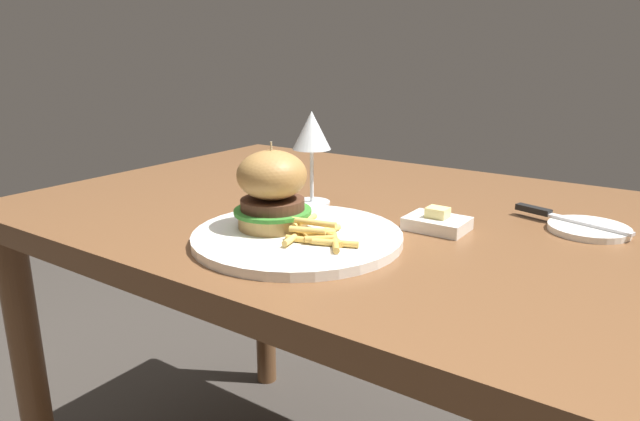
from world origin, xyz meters
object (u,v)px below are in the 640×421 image
at_px(wine_glass, 312,135).
at_px(bread_plate, 589,229).
at_px(table_knife, 560,217).
at_px(butter_dish, 437,222).
at_px(burger_sandwich, 272,189).
at_px(main_plate, 297,237).

relative_size(wine_glass, bread_plate, 1.39).
distance_m(table_knife, butter_dish, 0.21).
bearing_deg(butter_dish, wine_glass, 176.87).
distance_m(burger_sandwich, table_knife, 0.47).
xyz_separation_m(wine_glass, bread_plate, (0.45, 0.11, -0.12)).
relative_size(burger_sandwich, butter_dish, 1.39).
distance_m(main_plate, butter_dish, 0.23).
height_order(main_plate, wine_glass, wine_glass).
distance_m(main_plate, table_knife, 0.43).
bearing_deg(table_knife, bread_plate, -15.97).
bearing_deg(bread_plate, burger_sandwich, -143.17).
height_order(wine_glass, bread_plate, wine_glass).
bearing_deg(table_knife, wine_glass, -163.01).
relative_size(bread_plate, table_knife, 0.65).
xyz_separation_m(wine_glass, table_knife, (0.41, 0.12, -0.11)).
xyz_separation_m(burger_sandwich, butter_dish, (0.19, 0.17, -0.06)).
height_order(burger_sandwich, table_knife, burger_sandwich).
relative_size(main_plate, bread_plate, 2.56).
distance_m(burger_sandwich, butter_dish, 0.27).
bearing_deg(burger_sandwich, butter_dish, 41.33).
height_order(burger_sandwich, butter_dish, burger_sandwich).
bearing_deg(main_plate, bread_plate, 40.48).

